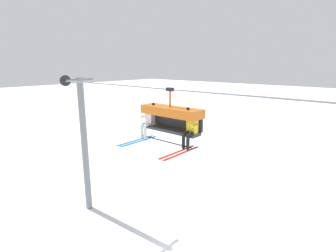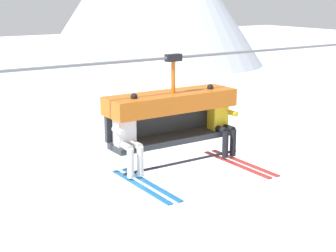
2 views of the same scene
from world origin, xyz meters
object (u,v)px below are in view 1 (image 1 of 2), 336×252
at_px(chairlift_chair, 171,115).
at_px(skier_yellow, 190,128).
at_px(lift_tower_near, 84,143).
at_px(skier_white, 148,120).

relative_size(chairlift_chair, skier_yellow, 1.38).
distance_m(chairlift_chair, skier_yellow, 1.02).
height_order(chairlift_chair, skier_yellow, chairlift_chair).
bearing_deg(chairlift_chair, skier_yellow, -12.65).
bearing_deg(lift_tower_near, skier_white, -8.65).
xyz_separation_m(lift_tower_near, skier_white, (6.06, -0.92, 2.29)).
distance_m(lift_tower_near, chairlift_chair, 7.50).
height_order(skier_white, skier_yellow, same).
bearing_deg(skier_white, lift_tower_near, 171.35).
bearing_deg(skier_yellow, lift_tower_near, 173.40).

